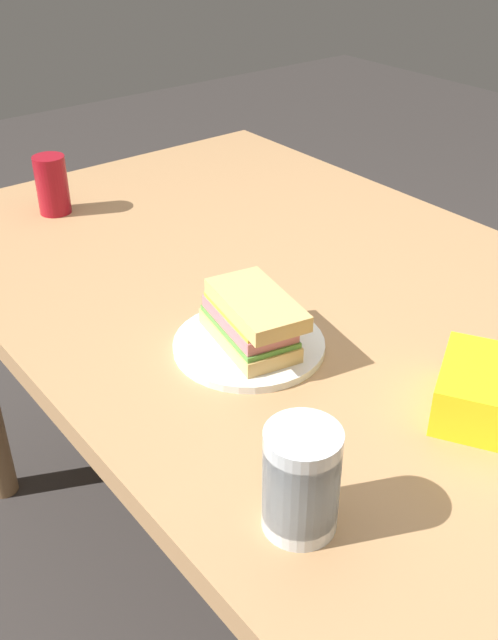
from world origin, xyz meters
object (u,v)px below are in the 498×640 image
(soda_can_red, at_px, (52,185))
(plastic_cup_stack, at_px, (301,480))
(sandwich, at_px, (251,319))
(dining_table, at_px, (340,361))
(paper_plate, at_px, (249,345))

(soda_can_red, bearing_deg, plastic_cup_stack, -9.60)
(sandwich, height_order, soda_can_red, soda_can_red)
(dining_table, relative_size, plastic_cup_stack, 13.39)
(paper_plate, xyz_separation_m, soda_can_red, (-0.65, -0.01, 0.05))
(sandwich, bearing_deg, plastic_cup_stack, -29.39)
(dining_table, height_order, soda_can_red, soda_can_red)
(paper_plate, bearing_deg, dining_table, 83.31)
(sandwich, xyz_separation_m, plastic_cup_stack, (0.30, -0.17, 0.01))
(dining_table, bearing_deg, sandwich, -95.45)
(sandwich, bearing_deg, paper_plate, -164.63)
(sandwich, height_order, plastic_cup_stack, plastic_cup_stack)
(soda_can_red, bearing_deg, sandwich, 0.73)
(dining_table, xyz_separation_m, soda_can_red, (-0.67, -0.19, 0.15))
(dining_table, relative_size, sandwich, 8.89)
(paper_plate, distance_m, sandwich, 0.05)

